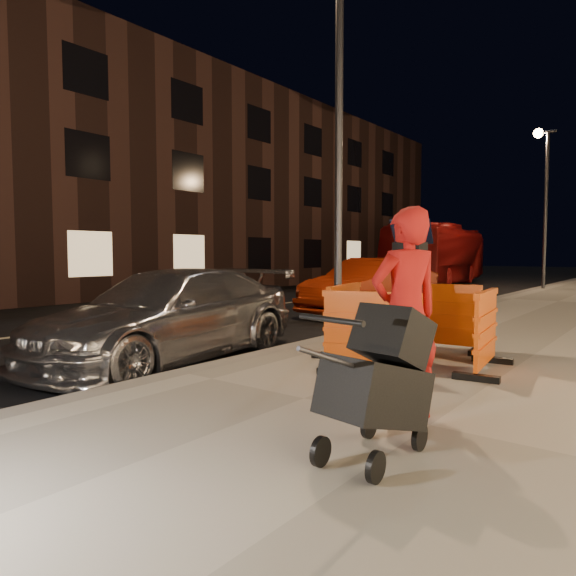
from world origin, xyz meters
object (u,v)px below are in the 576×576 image
Objects in this scene: parking_kiosk at (409,295)px; bus_doubledecker at (438,284)px; barrier_back at (437,317)px; man at (405,313)px; barrier_bldgside at (486,331)px; stroller at (374,385)px; car_silver at (170,360)px; barrier_kerbside at (345,318)px; car_red at (372,315)px; barrier_front at (373,333)px.

parking_kiosk is 0.16× the size of bus_doubledecker.
man reaches higher than barrier_back.
stroller is (0.18, -3.04, 0.02)m from barrier_bldgside.
barrier_bldgside reaches higher than car_silver.
bus_doubledecker reaches higher than stroller.
bus_doubledecker is at bearing 6.61° from barrier_kerbside.
barrier_kerbside is 1.22× the size of stroller.
barrier_back is 1.34m from barrier_kerbside.
car_silver is at bearing 168.32° from stroller.
barrier_back reaches higher than car_red.
barrier_kerbside is at bearing 120.97° from barrier_front.
car_silver is 1.04× the size of car_red.
barrier_front is at bearing 127.97° from barrier_bldgside.
parking_kiosk is 1.02m from barrier_front.
parking_kiosk is 1.02m from barrier_back.
parking_kiosk is at bearing -53.09° from car_red.
car_silver is (-3.01, -0.42, -0.62)m from barrier_front.
man is at bearing 112.80° from stroller.
bus_doubledecker is (-3.38, 12.93, 0.00)m from car_red.
parking_kiosk reaches higher than car_red.
man is 1.00m from stroller.
barrier_kerbside is 3.68m from stroller.
barrier_front is 0.12× the size of bus_doubledecker.
barrier_back is 1.00× the size of barrier_kerbside.
barrier_front is at bearing -146.03° from barrier_kerbside.
car_red is 8.54m from man.
barrier_back is at bearing -75.88° from bus_doubledecker.
parking_kiosk is at bearing 18.31° from car_silver.
parking_kiosk is at bearing -76.90° from bus_doubledecker.
barrier_bldgside is 2.18m from man.
bus_doubledecker is (-7.66, 18.12, -0.62)m from barrier_bldgside.
car_red is (-3.33, 6.14, -0.62)m from barrier_front.
man reaches higher than barrier_front.
barrier_front is 0.27× the size of car_silver.
man is at bearing 172.52° from barrier_bldgside.
bus_doubledecker is at bearing 108.89° from car_red.
bus_doubledecker is at bearing 105.32° from barrier_back.
car_silver is 6.57m from car_red.
parking_kiosk is 1.40× the size of barrier_back.
car_silver is at bearing -86.48° from bus_doubledecker.
car_red is (-4.28, 5.19, -0.62)m from barrier_bldgside.
car_red is (-3.33, 5.19, -0.99)m from parking_kiosk.
car_red reaches higher than car_silver.
barrier_back is (0.00, 0.95, -0.37)m from parking_kiosk.
barrier_back is 0.12× the size of bus_doubledecker.
barrier_front is at bearing -111.60° from man.
man reaches higher than parking_kiosk.
barrier_back is 4.15m from stroller.
car_red is at bearing -82.57° from bus_doubledecker.
barrier_bldgside is at bearing -51.03° from barrier_back.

